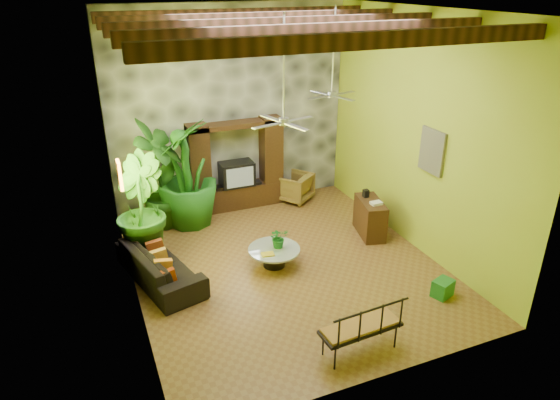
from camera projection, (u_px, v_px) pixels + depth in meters
name	position (u px, v px, depth m)	size (l,w,h in m)	color
ground	(285.00, 265.00, 10.44)	(7.00, 7.00, 0.00)	brown
ceiling	(286.00, 10.00, 8.38)	(6.00, 7.00, 0.02)	silver
back_wall	(230.00, 109.00, 12.35)	(6.00, 0.02, 5.00)	#A6B529
left_wall	(121.00, 173.00, 8.36)	(0.02, 7.00, 5.00)	#A6B529
right_wall	(416.00, 134.00, 10.46)	(0.02, 7.00, 5.00)	#A6B529
stone_accent_wall	(231.00, 110.00, 12.30)	(5.98, 0.10, 4.98)	#35373C
ceiling_beams	(286.00, 24.00, 8.47)	(5.95, 5.36, 0.22)	#3C1F13
entertainment_center	(237.00, 172.00, 12.68)	(2.40, 0.55, 2.30)	#331D0E
ceiling_fan_front	(284.00, 110.00, 8.63)	(1.28, 1.28, 1.86)	#A8A8AD
ceiling_fan_back	(332.00, 85.00, 10.61)	(1.28, 1.28, 1.86)	#A8A8AD
wall_art_mask	(120.00, 175.00, 9.38)	(0.06, 0.32, 0.55)	gold
wall_art_painting	(432.00, 151.00, 10.02)	(0.06, 0.70, 0.90)	#235A80
sofa	(160.00, 265.00, 9.79)	(2.35, 0.92, 0.69)	black
wicker_armchair	(295.00, 187.00, 13.30)	(0.80, 0.83, 0.75)	olive
tall_plant_a	(159.00, 176.00, 11.44)	(1.40, 0.95, 2.65)	#215516
tall_plant_b	(139.00, 209.00, 10.26)	(1.26, 1.01, 2.29)	#27651A
tall_plant_c	(187.00, 174.00, 11.68)	(1.44, 1.44, 2.56)	#1F641A
coffee_table	(274.00, 255.00, 10.31)	(1.08, 1.08, 0.40)	black
centerpiece_plant	(279.00, 238.00, 10.22)	(0.39, 0.34, 0.43)	#1C6C21
yellow_tray	(268.00, 254.00, 10.02)	(0.25, 0.18, 0.03)	yellow
iron_bench	(364.00, 326.00, 7.75)	(1.37, 0.57, 0.57)	black
side_console	(370.00, 218.00, 11.51)	(0.48, 1.06, 0.85)	#391E12
green_bin	(443.00, 288.00, 9.36)	(0.38, 0.29, 0.34)	#1C6A2F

